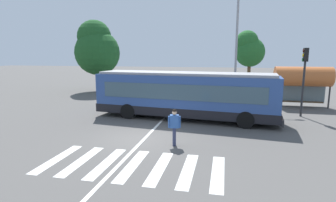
{
  "coord_description": "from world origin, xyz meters",
  "views": [
    {
      "loc": [
        4.07,
        -12.38,
        4.17
      ],
      "look_at": [
        0.6,
        3.81,
        1.3
      ],
      "focal_mm": 28.55,
      "sensor_mm": 36.0,
      "label": 1
    }
  ],
  "objects_px": {
    "parked_car_white": "(141,88)",
    "bus_stop_shelter": "(303,77)",
    "parked_car_teal": "(193,89)",
    "traffic_light_far_corner": "(304,71)",
    "background_tree_left": "(97,48)",
    "city_transit_bus": "(184,95)",
    "pedestrian_crossing_street": "(174,125)",
    "background_tree_right": "(249,49)",
    "parked_car_blue": "(164,89)",
    "twin_arm_street_lamp": "(237,35)"
  },
  "relations": [
    {
      "from": "pedestrian_crossing_street",
      "to": "traffic_light_far_corner",
      "type": "bearing_deg",
      "value": 46.1
    },
    {
      "from": "city_transit_bus",
      "to": "background_tree_left",
      "type": "relative_size",
      "value": 1.5
    },
    {
      "from": "parked_car_teal",
      "to": "traffic_light_far_corner",
      "type": "xyz_separation_m",
      "value": [
        8.23,
        -7.18,
        2.34
      ]
    },
    {
      "from": "city_transit_bus",
      "to": "parked_car_blue",
      "type": "xyz_separation_m",
      "value": [
        -3.44,
        8.97,
        -0.82
      ]
    },
    {
      "from": "parked_car_teal",
      "to": "bus_stop_shelter",
      "type": "distance_m",
      "value": 9.92
    },
    {
      "from": "pedestrian_crossing_street",
      "to": "bus_stop_shelter",
      "type": "relative_size",
      "value": 0.41
    },
    {
      "from": "pedestrian_crossing_street",
      "to": "parked_car_white",
      "type": "relative_size",
      "value": 0.37
    },
    {
      "from": "city_transit_bus",
      "to": "pedestrian_crossing_street",
      "type": "relative_size",
      "value": 7.03
    },
    {
      "from": "parked_car_white",
      "to": "background_tree_right",
      "type": "xyz_separation_m",
      "value": [
        10.92,
        5.18,
        4.01
      ]
    },
    {
      "from": "parked_car_blue",
      "to": "bus_stop_shelter",
      "type": "xyz_separation_m",
      "value": [
        12.0,
        -3.13,
        1.65
      ]
    },
    {
      "from": "city_transit_bus",
      "to": "twin_arm_street_lamp",
      "type": "distance_m",
      "value": 9.19
    },
    {
      "from": "parked_car_white",
      "to": "bus_stop_shelter",
      "type": "bearing_deg",
      "value": -12.64
    },
    {
      "from": "pedestrian_crossing_street",
      "to": "parked_car_teal",
      "type": "height_order",
      "value": "pedestrian_crossing_street"
    },
    {
      "from": "bus_stop_shelter",
      "to": "twin_arm_street_lamp",
      "type": "xyz_separation_m",
      "value": [
        -5.14,
        1.55,
        3.43
      ]
    },
    {
      "from": "parked_car_white",
      "to": "traffic_light_far_corner",
      "type": "distance_m",
      "value": 15.36
    },
    {
      "from": "traffic_light_far_corner",
      "to": "background_tree_left",
      "type": "xyz_separation_m",
      "value": [
        -19.53,
        9.03,
        1.81
      ]
    },
    {
      "from": "traffic_light_far_corner",
      "to": "background_tree_left",
      "type": "bearing_deg",
      "value": 155.19
    },
    {
      "from": "pedestrian_crossing_street",
      "to": "bus_stop_shelter",
      "type": "distance_m",
      "value": 13.94
    },
    {
      "from": "background_tree_right",
      "to": "traffic_light_far_corner",
      "type": "bearing_deg",
      "value": -77.34
    },
    {
      "from": "traffic_light_far_corner",
      "to": "city_transit_bus",
      "type": "bearing_deg",
      "value": -163.16
    },
    {
      "from": "parked_car_white",
      "to": "twin_arm_street_lamp",
      "type": "xyz_separation_m",
      "value": [
        9.3,
        -1.69,
        5.08
      ]
    },
    {
      "from": "parked_car_white",
      "to": "background_tree_left",
      "type": "bearing_deg",
      "value": 159.0
    },
    {
      "from": "parked_car_teal",
      "to": "traffic_light_far_corner",
      "type": "bearing_deg",
      "value": -41.09
    },
    {
      "from": "twin_arm_street_lamp",
      "to": "traffic_light_far_corner",
      "type": "bearing_deg",
      "value": -49.65
    },
    {
      "from": "pedestrian_crossing_street",
      "to": "background_tree_left",
      "type": "relative_size",
      "value": 0.21
    },
    {
      "from": "parked_car_teal",
      "to": "background_tree_right",
      "type": "xyz_separation_m",
      "value": [
        5.55,
        4.75,
        4.01
      ]
    },
    {
      "from": "pedestrian_crossing_street",
      "to": "twin_arm_street_lamp",
      "type": "height_order",
      "value": "twin_arm_street_lamp"
    },
    {
      "from": "traffic_light_far_corner",
      "to": "bus_stop_shelter",
      "type": "xyz_separation_m",
      "value": [
        0.84,
        3.51,
        -0.69
      ]
    },
    {
      "from": "parked_car_white",
      "to": "bus_stop_shelter",
      "type": "relative_size",
      "value": 1.1
    },
    {
      "from": "parked_car_blue",
      "to": "traffic_light_far_corner",
      "type": "distance_m",
      "value": 13.19
    },
    {
      "from": "parked_car_white",
      "to": "parked_car_blue",
      "type": "bearing_deg",
      "value": -2.6
    },
    {
      "from": "pedestrian_crossing_street",
      "to": "background_tree_left",
      "type": "distance_m",
      "value": 21.02
    },
    {
      "from": "parked_car_teal",
      "to": "background_tree_left",
      "type": "distance_m",
      "value": 12.18
    },
    {
      "from": "parked_car_teal",
      "to": "bus_stop_shelter",
      "type": "relative_size",
      "value": 1.09
    },
    {
      "from": "pedestrian_crossing_street",
      "to": "parked_car_blue",
      "type": "height_order",
      "value": "pedestrian_crossing_street"
    },
    {
      "from": "city_transit_bus",
      "to": "parked_car_white",
      "type": "bearing_deg",
      "value": 122.95
    },
    {
      "from": "traffic_light_far_corner",
      "to": "twin_arm_street_lamp",
      "type": "xyz_separation_m",
      "value": [
        -4.3,
        5.06,
        2.74
      ]
    },
    {
      "from": "background_tree_right",
      "to": "bus_stop_shelter",
      "type": "bearing_deg",
      "value": -67.3
    },
    {
      "from": "parked_car_blue",
      "to": "traffic_light_far_corner",
      "type": "relative_size",
      "value": 1.0
    },
    {
      "from": "parked_car_blue",
      "to": "background_tree_right",
      "type": "xyz_separation_m",
      "value": [
        8.47,
        5.29,
        4.01
      ]
    },
    {
      "from": "traffic_light_far_corner",
      "to": "background_tree_right",
      "type": "bearing_deg",
      "value": 102.66
    },
    {
      "from": "traffic_light_far_corner",
      "to": "background_tree_left",
      "type": "height_order",
      "value": "background_tree_left"
    },
    {
      "from": "background_tree_left",
      "to": "twin_arm_street_lamp",
      "type": "bearing_deg",
      "value": -14.61
    },
    {
      "from": "parked_car_blue",
      "to": "traffic_light_far_corner",
      "type": "height_order",
      "value": "traffic_light_far_corner"
    },
    {
      "from": "pedestrian_crossing_street",
      "to": "parked_car_teal",
      "type": "xyz_separation_m",
      "value": [
        -0.86,
        14.83,
        -0.2
      ]
    },
    {
      "from": "parked_car_white",
      "to": "parked_car_blue",
      "type": "distance_m",
      "value": 2.45
    },
    {
      "from": "traffic_light_far_corner",
      "to": "background_tree_right",
      "type": "height_order",
      "value": "background_tree_right"
    },
    {
      "from": "parked_car_white",
      "to": "traffic_light_far_corner",
      "type": "height_order",
      "value": "traffic_light_far_corner"
    },
    {
      "from": "traffic_light_far_corner",
      "to": "pedestrian_crossing_street",
      "type": "bearing_deg",
      "value": -133.9
    },
    {
      "from": "twin_arm_street_lamp",
      "to": "pedestrian_crossing_street",
      "type": "bearing_deg",
      "value": -103.59
    }
  ]
}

